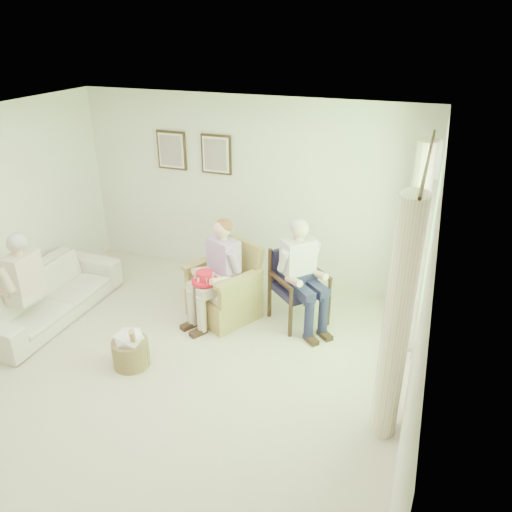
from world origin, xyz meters
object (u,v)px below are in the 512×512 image
at_px(sofa, 48,295).
at_px(red_hat, 205,278).
at_px(person_dark, 299,268).
at_px(person_wicker, 220,266).
at_px(wood_armchair, 301,282).
at_px(wicker_armchair, 225,294).
at_px(person_sofa, 19,280).
at_px(hatbox, 130,347).

bearing_deg(sofa, red_hat, -76.07).
bearing_deg(sofa, person_dark, -73.00).
distance_m(person_wicker, red_hat, 0.24).
relative_size(wood_armchair, sofa, 0.45).
xyz_separation_m(wicker_armchair, person_dark, (0.92, 0.13, 0.47)).
bearing_deg(wood_armchair, person_wicker, 156.10).
xyz_separation_m(sofa, person_sofa, (-0.00, -0.38, 0.42)).
height_order(sofa, person_sofa, person_sofa).
relative_size(person_dark, hatbox, 2.28).
distance_m(wicker_armchair, wood_armchair, 0.98).
height_order(person_dark, hatbox, person_dark).
distance_m(person_wicker, person_dark, 0.96).
bearing_deg(hatbox, person_dark, 44.26).
distance_m(sofa, hatbox, 1.63).
height_order(wood_armchair, red_hat, wood_armchair).
bearing_deg(sofa, wood_armchair, -70.37).
relative_size(person_dark, red_hat, 4.27).
bearing_deg(person_dark, sofa, 149.12).
relative_size(person_wicker, hatbox, 2.23).
xyz_separation_m(sofa, person_wicker, (2.10, 0.67, 0.46)).
relative_size(red_hat, hatbox, 0.53).
distance_m(red_hat, hatbox, 1.18).
relative_size(wicker_armchair, hatbox, 1.65).
distance_m(person_sofa, hatbox, 1.63).
distance_m(wood_armchair, sofa, 3.22).
xyz_separation_m(wood_armchair, red_hat, (-1.04, -0.59, 0.16)).
height_order(sofa, red_hat, red_hat).
xyz_separation_m(person_dark, red_hat, (-1.04, -0.43, -0.12)).
distance_m(person_dark, red_hat, 1.14).
bearing_deg(person_wicker, person_dark, 43.58).
distance_m(sofa, person_wicker, 2.26).
bearing_deg(sofa, wicker_armchair, -69.21).
height_order(sofa, person_dark, person_dark).
xyz_separation_m(sofa, hatbox, (1.55, -0.52, -0.07)).
distance_m(person_sofa, red_hat, 2.17).
bearing_deg(person_wicker, wicker_armchair, 118.08).
height_order(wood_armchair, person_wicker, person_wicker).
bearing_deg(wicker_armchair, red_hat, -83.63).
xyz_separation_m(wood_armchair, sofa, (-3.03, -1.08, -0.21)).
xyz_separation_m(red_hat, hatbox, (-0.44, -1.01, -0.43)).
bearing_deg(wicker_armchair, person_sofa, -122.56).
bearing_deg(wicker_armchair, person_wicker, -61.92).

